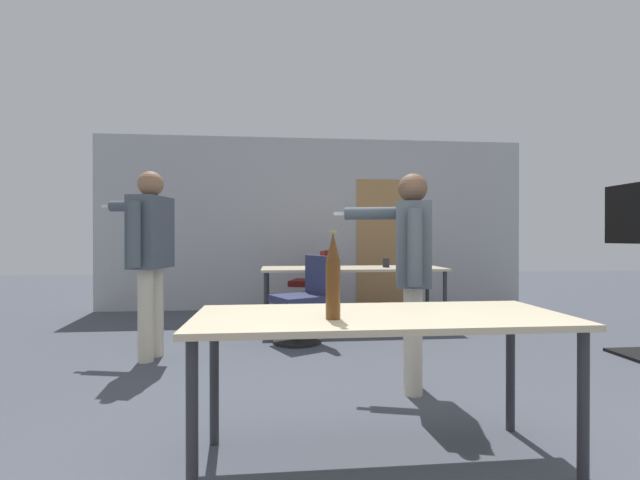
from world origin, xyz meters
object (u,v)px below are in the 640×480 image
person_center_tall (411,260)px  office_chair_mid_tucked (313,285)px  person_right_polo (149,246)px  beer_bottle (333,277)px  office_chair_far_right (303,302)px  drink_cup (386,263)px

person_center_tall → office_chair_mid_tucked: size_ratio=1.70×
person_center_tall → person_right_polo: person_right_polo is taller
person_center_tall → beer_bottle: (-0.71, -1.10, -0.02)m
person_center_tall → person_right_polo: 2.39m
person_center_tall → office_chair_mid_tucked: (-0.48, 3.00, -0.51)m
office_chair_far_right → office_chair_mid_tucked: bearing=-35.8°
person_center_tall → person_right_polo: (-2.15, 1.02, 0.09)m
person_center_tall → drink_cup: bearing=4.7°
office_chair_far_right → drink_cup: (1.10, 0.72, 0.37)m
office_chair_far_right → person_right_polo: bearing=82.7°
drink_cup → person_right_polo: bearing=-154.0°
drink_cup → beer_bottle: bearing=-108.2°
person_center_tall → office_chair_far_right: person_center_tall is taller
person_center_tall → person_right_polo: bearing=79.1°
person_center_tall → office_chair_mid_tucked: person_center_tall is taller
office_chair_mid_tucked → beer_bottle: (-0.23, -4.10, 0.50)m
office_chair_far_right → beer_bottle: bearing=152.7°
person_right_polo → beer_bottle: person_right_polo is taller
office_chair_far_right → person_center_tall: bearing=177.5°
person_center_tall → beer_bottle: size_ratio=3.89×
beer_bottle → drink_cup: size_ratio=3.50×
person_right_polo → office_chair_mid_tucked: 2.66m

